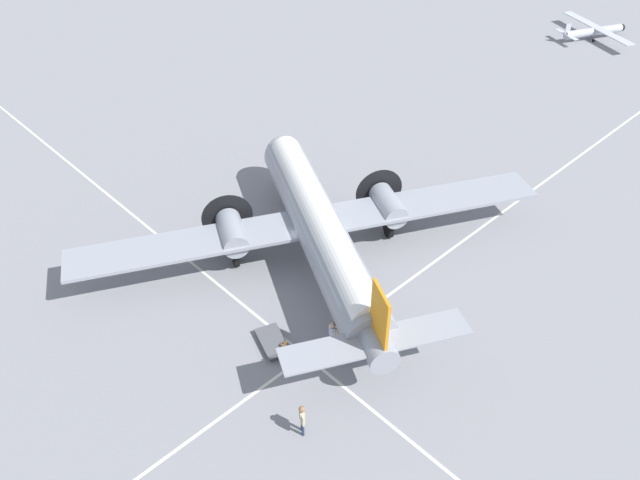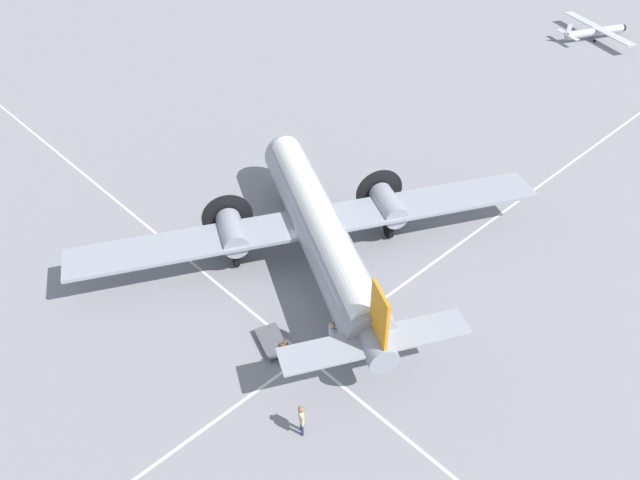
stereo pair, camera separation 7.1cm
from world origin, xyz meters
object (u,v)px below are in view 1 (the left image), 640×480
object	(u,v)px
suitcase_near_door	(284,346)
light_aircraft_distant	(595,31)
passenger_boarding	(336,332)
baggage_cart	(273,341)
ramp_agent	(332,333)
crew_foreground	(302,417)
airliner_main	(318,224)

from	to	relation	value
suitcase_near_door	light_aircraft_distant	xyz separation A→B (m)	(-50.17, -9.39, 0.55)
passenger_boarding	baggage_cart	size ratio (longest dim) A/B	0.69
passenger_boarding	suitcase_near_door	bearing A→B (deg)	117.29
ramp_agent	suitcase_near_door	world-z (taller)	ramp_agent
crew_foreground	ramp_agent	xyz separation A→B (m)	(-4.36, -2.59, -0.04)
crew_foreground	baggage_cart	world-z (taller)	crew_foreground
crew_foreground	suitcase_near_door	size ratio (longest dim) A/B	3.31
suitcase_near_door	light_aircraft_distant	bearing A→B (deg)	-169.40
passenger_boarding	light_aircraft_distant	size ratio (longest dim) A/B	0.18
airliner_main	ramp_agent	world-z (taller)	airliner_main
airliner_main	light_aircraft_distant	xyz separation A→B (m)	(-44.10, -5.48, -1.73)
baggage_cart	suitcase_near_door	bearing A→B (deg)	-142.42
crew_foreground	baggage_cart	xyz separation A→B (m)	(-2.36, -4.74, -0.83)
baggage_cart	passenger_boarding	bearing A→B (deg)	-116.53
airliner_main	ramp_agent	bearing A→B (deg)	169.32
suitcase_near_door	airliner_main	bearing A→B (deg)	-147.19
airliner_main	ramp_agent	size ratio (longest dim) A/B	14.77
crew_foreground	ramp_agent	bearing A→B (deg)	-26.08
airliner_main	suitcase_near_door	xyz separation A→B (m)	(6.08, 3.92, -2.28)
airliner_main	crew_foreground	size ratio (longest dim) A/B	14.19
passenger_boarding	light_aircraft_distant	world-z (taller)	light_aircraft_distant
suitcase_near_door	baggage_cart	world-z (taller)	baggage_cart
crew_foreground	suitcase_near_door	bearing A→B (deg)	1.37
ramp_agent	suitcase_near_door	xyz separation A→B (m)	(1.80, -1.53, -0.81)
ramp_agent	baggage_cart	xyz separation A→B (m)	(2.00, -2.15, -0.79)
passenger_boarding	ramp_agent	bearing A→B (deg)	123.13
passenger_boarding	light_aircraft_distant	distance (m)	49.45
crew_foreground	light_aircraft_distant	size ratio (longest dim) A/B	0.19
airliner_main	suitcase_near_door	bearing A→B (deg)	150.24
crew_foreground	light_aircraft_distant	xyz separation A→B (m)	(-52.73, -13.51, -0.30)
passenger_boarding	suitcase_near_door	world-z (taller)	passenger_boarding
crew_foreground	light_aircraft_distant	world-z (taller)	light_aircraft_distant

